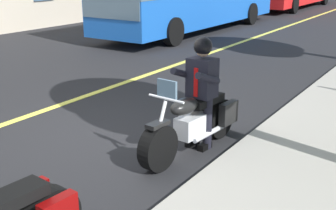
{
  "coord_description": "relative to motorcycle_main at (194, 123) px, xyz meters",
  "views": [
    {
      "loc": [
        5.02,
        4.47,
        2.75
      ],
      "look_at": [
        -0.06,
        1.1,
        0.75
      ],
      "focal_mm": 46.02,
      "sensor_mm": 36.0,
      "label": 1
    }
  ],
  "objects": [
    {
      "name": "lane_center_stripe",
      "position": [
        0.3,
        -3.41,
        -0.45
      ],
      "size": [
        60.0,
        0.16,
        0.01
      ],
      "primitive_type": "cube",
      "color": "#E5DB4C",
      "rests_on": "ground_plane"
    },
    {
      "name": "rider_main",
      "position": [
        -0.19,
        0.01,
        0.58
      ],
      "size": [
        0.65,
        0.59,
        1.74
      ],
      "color": "black",
      "rests_on": "ground_plane"
    },
    {
      "name": "motorcycle_main",
      "position": [
        0.0,
        0.0,
        0.0
      ],
      "size": [
        2.22,
        0.71,
        1.26
      ],
      "color": "black",
      "rests_on": "ground_plane"
    },
    {
      "name": "ground_plane",
      "position": [
        0.3,
        -1.41,
        -0.45
      ],
      "size": [
        80.0,
        80.0,
        0.0
      ],
      "primitive_type": "plane",
      "color": "black"
    }
  ]
}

